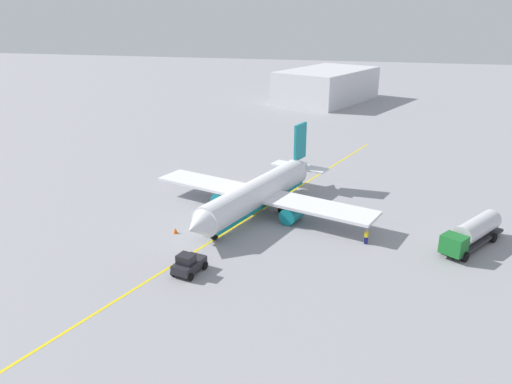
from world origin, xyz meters
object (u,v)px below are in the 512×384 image
object	(u,v)px
airplane	(258,194)
fuel_tanker	(473,232)
refueling_worker	(366,237)
safety_cone_nose	(175,231)
pushback_tug	(189,264)

from	to	relation	value
airplane	fuel_tanker	world-z (taller)	airplane
airplane	refueling_worker	size ratio (longest dim) A/B	18.08
refueling_worker	safety_cone_nose	distance (m)	22.16
pushback_tug	safety_cone_nose	bearing A→B (deg)	-150.13
airplane	pushback_tug	world-z (taller)	airplane
airplane	refueling_worker	world-z (taller)	airplane
fuel_tanker	pushback_tug	distance (m)	31.33
safety_cone_nose	airplane	bearing A→B (deg)	136.53
fuel_tanker	pushback_tug	bearing A→B (deg)	-65.59
pushback_tug	refueling_worker	size ratio (longest dim) A/B	2.33
fuel_tanker	safety_cone_nose	distance (m)	33.75
airplane	pushback_tug	size ratio (longest dim) A/B	7.78
fuel_tanker	pushback_tug	world-z (taller)	fuel_tanker
airplane	safety_cone_nose	world-z (taller)	airplane
airplane	pushback_tug	xyz separation A→B (m)	(17.05, -3.13, -1.60)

